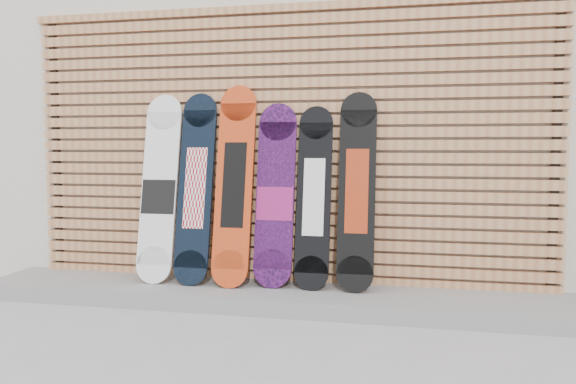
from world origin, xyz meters
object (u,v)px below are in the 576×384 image
Objects in this scene: snowboard_2 at (234,185)px; snowboard_4 at (314,197)px; snowboard_0 at (159,189)px; snowboard_1 at (195,188)px; snowboard_3 at (275,196)px; snowboard_5 at (357,191)px.

snowboard_2 reaches higher than snowboard_4.
snowboard_1 is (0.31, 0.00, 0.01)m from snowboard_0.
snowboard_3 is 0.30m from snowboard_4.
snowboard_0 is 0.63m from snowboard_2.
snowboard_3 is 0.95× the size of snowboard_5.
snowboard_3 is (0.94, 0.03, -0.04)m from snowboard_0.
snowboard_4 is at bearing 1.60° from snowboard_1.
snowboard_1 is 0.94m from snowboard_4.
snowboard_3 is at bearing 2.42° from snowboard_1.
snowboard_0 is at bearing -179.70° from snowboard_1.
snowboard_0 is at bearing -179.08° from snowboard_5.
snowboard_1 is 1.27m from snowboard_5.
snowboard_4 is (0.94, 0.03, -0.06)m from snowboard_1.
snowboard_2 is at bearing -178.27° from snowboard_5.
snowboard_4 is 0.33m from snowboard_5.
snowboard_0 is 1.08× the size of snowboard_4.
snowboard_1 reaches higher than snowboard_5.
snowboard_5 reaches higher than snowboard_4.
snowboard_2 is at bearing -0.29° from snowboard_0.
snowboard_5 is at bearing 0.92° from snowboard_0.
snowboard_2 is at bearing -0.86° from snowboard_1.
snowboard_5 is at bearing 1.73° from snowboard_2.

